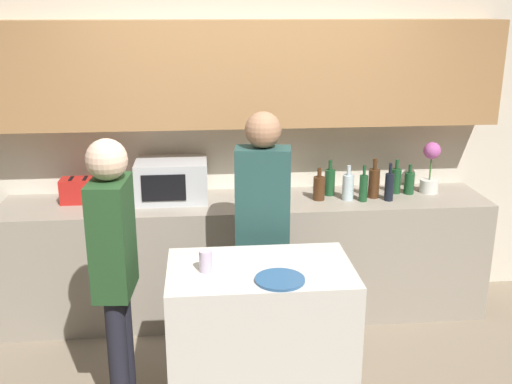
% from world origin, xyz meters
% --- Properties ---
extents(back_wall, '(6.40, 0.40, 2.70)m').
position_xyz_m(back_wall, '(0.00, 1.66, 1.54)').
color(back_wall, beige).
rests_on(back_wall, ground_plane).
extents(back_counter, '(3.60, 0.62, 0.91)m').
position_xyz_m(back_counter, '(0.00, 1.39, 0.46)').
color(back_counter, gray).
rests_on(back_counter, ground_plane).
extents(kitchen_island, '(1.01, 0.62, 0.94)m').
position_xyz_m(kitchen_island, '(-0.02, 0.15, 0.47)').
color(kitchen_island, beige).
rests_on(kitchen_island, ground_plane).
extents(microwave, '(0.52, 0.39, 0.30)m').
position_xyz_m(microwave, '(-0.55, 1.46, 1.06)').
color(microwave, '#B7BABC').
rests_on(microwave, back_counter).
extents(toaster, '(0.26, 0.16, 0.18)m').
position_xyz_m(toaster, '(-1.22, 1.47, 1.00)').
color(toaster, '#B21E19').
rests_on(toaster, back_counter).
extents(potted_plant, '(0.14, 0.14, 0.39)m').
position_xyz_m(potted_plant, '(1.42, 1.47, 1.11)').
color(potted_plant, silver).
rests_on(potted_plant, back_counter).
extents(bottle_0, '(0.09, 0.09, 0.24)m').
position_xyz_m(bottle_0, '(0.54, 1.36, 1.01)').
color(bottle_0, '#472814').
rests_on(bottle_0, back_counter).
extents(bottle_1, '(0.08, 0.08, 0.27)m').
position_xyz_m(bottle_1, '(0.64, 1.47, 1.02)').
color(bottle_1, '#194723').
rests_on(bottle_1, back_counter).
extents(bottle_2, '(0.08, 0.08, 0.26)m').
position_xyz_m(bottle_2, '(0.75, 1.34, 1.01)').
color(bottle_2, silver).
rests_on(bottle_2, back_counter).
extents(bottle_3, '(0.06, 0.06, 0.27)m').
position_xyz_m(bottle_3, '(0.86, 1.30, 1.02)').
color(bottle_3, '#194723').
rests_on(bottle_3, back_counter).
extents(bottle_4, '(0.08, 0.08, 0.30)m').
position_xyz_m(bottle_4, '(0.96, 1.38, 1.03)').
color(bottle_4, '#472814').
rests_on(bottle_4, back_counter).
extents(bottle_5, '(0.07, 0.07, 0.28)m').
position_xyz_m(bottle_5, '(1.05, 1.29, 1.02)').
color(bottle_5, black).
rests_on(bottle_5, back_counter).
extents(bottle_6, '(0.08, 0.08, 0.26)m').
position_xyz_m(bottle_6, '(1.16, 1.47, 1.01)').
color(bottle_6, '#194723').
rests_on(bottle_6, back_counter).
extents(bottle_7, '(0.08, 0.08, 0.23)m').
position_xyz_m(bottle_7, '(1.25, 1.44, 1.00)').
color(bottle_7, '#194723').
rests_on(bottle_7, back_counter).
extents(plate_on_island, '(0.26, 0.26, 0.01)m').
position_xyz_m(plate_on_island, '(0.06, -0.03, 0.95)').
color(plate_on_island, '#2D5684').
rests_on(plate_on_island, kitchen_island).
extents(cup_0, '(0.07, 0.07, 0.12)m').
position_xyz_m(cup_0, '(-0.32, 0.12, 1.00)').
color(cup_0, '#C2ADC9').
rests_on(cup_0, kitchen_island).
extents(person_left, '(0.22, 0.35, 1.65)m').
position_xyz_m(person_left, '(-0.81, 0.21, 0.98)').
color(person_left, black).
rests_on(person_left, ground_plane).
extents(person_center, '(0.36, 0.23, 1.69)m').
position_xyz_m(person_center, '(0.05, 0.72, 1.01)').
color(person_center, black).
rests_on(person_center, ground_plane).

